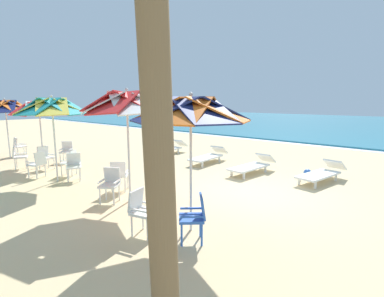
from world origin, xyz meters
TOP-DOWN VIEW (x-y plane):
  - ground_plane at (0.00, 0.00)m, footprint 80.00×80.00m
  - surf_foam at (0.00, 10.13)m, footprint 80.00×0.70m
  - beach_umbrella_0 at (0.29, -2.63)m, footprint 2.26×2.26m
  - plastic_chair_0 at (-0.30, -3.37)m, footprint 0.57×0.54m
  - plastic_chair_1 at (0.65, -2.92)m, footprint 0.63×0.63m
  - beach_umbrella_1 at (-2.00, -2.40)m, footprint 2.29×2.29m
  - plastic_chair_2 at (-2.88, -2.12)m, footprint 0.63×0.63m
  - plastic_chair_3 at (-2.31, -2.77)m, footprint 0.62×0.63m
  - beach_umbrella_2 at (-5.21, -2.86)m, footprint 2.21×2.21m
  - plastic_chair_4 at (-6.14, -3.07)m, footprint 0.59×0.57m
  - plastic_chair_5 at (-4.95, -2.42)m, footprint 0.62×0.60m
  - plastic_chair_6 at (-5.59, -2.22)m, footprint 0.63×0.63m
  - beach_umbrella_3 at (-7.76, -2.29)m, footprint 2.12×2.12m
  - plastic_chair_7 at (-7.15, -2.44)m, footprint 0.54×0.51m
  - plastic_chair_8 at (-8.02, -3.06)m, footprint 0.58×0.60m
  - plastic_chair_9 at (-7.82, -1.34)m, footprint 0.63×0.63m
  - beach_umbrella_4 at (-10.47, -2.66)m, footprint 2.30×2.30m
  - plastic_chair_10 at (-10.77, -2.19)m, footprint 0.46×0.48m
  - sun_lounger_0 at (1.03, 2.68)m, footprint 0.96×2.22m
  - sun_lounger_1 at (-1.14, 2.17)m, footprint 0.78×2.18m
  - sun_lounger_2 at (-3.36, 2.50)m, footprint 0.85×2.20m
  - sun_lounger_3 at (-6.06, 2.76)m, footprint 0.66×2.15m
  - beach_ball at (0.48, 3.01)m, footprint 0.26×0.26m

SIDE VIEW (x-z plane):
  - ground_plane at x=0.00m, z-range 0.00..0.00m
  - surf_foam at x=0.00m, z-range 0.00..0.01m
  - beach_ball at x=0.48m, z-range 0.00..0.26m
  - sun_lounger_0 at x=1.03m, z-range -0.03..0.59m
  - sun_lounger_1 at x=-1.14m, z-range -0.03..0.59m
  - sun_lounger_2 at x=-3.36m, z-range -0.03..0.59m
  - sun_lounger_3 at x=-6.06m, z-range -0.03..0.59m
  - plastic_chair_0 at x=-0.30m, z-range 0.06..0.93m
  - plastic_chair_1 at x=0.65m, z-range 0.06..0.93m
  - plastic_chair_2 at x=-2.88m, z-range 0.06..0.93m
  - plastic_chair_3 at x=-2.31m, z-range 0.06..0.93m
  - plastic_chair_4 at x=-6.14m, z-range 0.06..0.93m
  - plastic_chair_5 at x=-4.95m, z-range 0.06..0.93m
  - plastic_chair_6 at x=-5.59m, z-range 0.06..0.93m
  - plastic_chair_7 at x=-7.15m, z-range 0.06..0.93m
  - plastic_chair_8 at x=-8.02m, z-range 0.06..0.93m
  - plastic_chair_9 at x=-7.82m, z-range 0.06..0.93m
  - plastic_chair_10 at x=-10.77m, z-range 0.06..0.93m
  - beach_umbrella_3 at x=-7.76m, z-range 0.92..3.51m
  - beach_umbrella_4 at x=-10.47m, z-range 0.94..3.59m
  - beach_umbrella_2 at x=-5.21m, z-range 0.98..3.68m
  - beach_umbrella_0 at x=0.29m, z-range 1.00..3.68m
  - beach_umbrella_1 at x=-2.00m, z-range 1.04..3.87m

